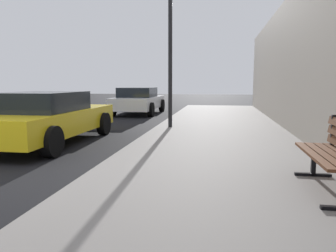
# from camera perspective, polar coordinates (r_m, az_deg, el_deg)

# --- Properties ---
(sidewalk) EXTENTS (4.00, 32.00, 0.15)m
(sidewalk) POSITION_cam_1_polar(r_m,az_deg,el_deg) (4.02, 9.30, -13.04)
(sidewalk) COLOR gray
(sidewalk) RESTS_ON ground_plane
(street_lamp) EXTENTS (0.36, 0.36, 4.68)m
(street_lamp) POSITION_cam_1_polar(r_m,az_deg,el_deg) (9.97, 0.40, 18.17)
(street_lamp) COLOR black
(street_lamp) RESTS_ON sidewalk
(car_yellow) EXTENTS (1.99, 4.57, 1.27)m
(car_yellow) POSITION_cam_1_polar(r_m,az_deg,el_deg) (8.48, -20.47, 1.43)
(car_yellow) COLOR yellow
(car_yellow) RESTS_ON ground_plane
(car_white) EXTENTS (1.99, 4.22, 1.27)m
(car_white) POSITION_cam_1_polar(r_m,az_deg,el_deg) (15.80, -5.20, 4.49)
(car_white) COLOR white
(car_white) RESTS_ON ground_plane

